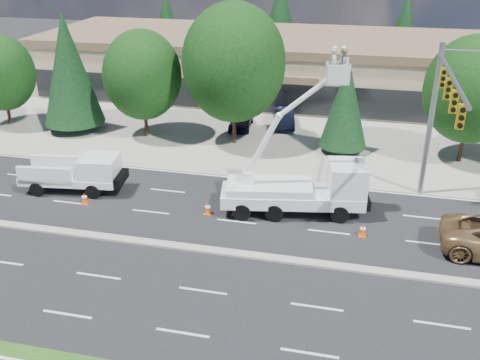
# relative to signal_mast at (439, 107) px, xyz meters

# --- Properties ---
(ground) EXTENTS (140.00, 140.00, 0.00)m
(ground) POSITION_rel_signal_mast_xyz_m (-10.03, -7.04, -6.06)
(ground) COLOR black
(ground) RESTS_ON ground
(concrete_apron) EXTENTS (140.00, 22.00, 0.01)m
(concrete_apron) POSITION_rel_signal_mast_xyz_m (-10.03, 12.96, -6.05)
(concrete_apron) COLOR gray
(concrete_apron) RESTS_ON ground
(road_median) EXTENTS (120.00, 0.55, 0.12)m
(road_median) POSITION_rel_signal_mast_xyz_m (-10.03, -7.04, -6.00)
(road_median) COLOR gray
(road_median) RESTS_ON ground
(strip_mall) EXTENTS (50.40, 15.40, 5.50)m
(strip_mall) POSITION_rel_signal_mast_xyz_m (-10.03, 22.93, -3.23)
(strip_mall) COLOR tan
(strip_mall) RESTS_ON ground
(tree_front_a) EXTENTS (5.25, 5.25, 7.29)m
(tree_front_a) POSITION_rel_signal_mast_xyz_m (-32.03, 7.96, -1.79)
(tree_front_a) COLOR #332114
(tree_front_a) RESTS_ON ground
(tree_front_b) EXTENTS (4.65, 4.65, 9.18)m
(tree_front_b) POSITION_rel_signal_mast_xyz_m (-26.03, 7.96, -1.13)
(tree_front_b) COLOR #332114
(tree_front_b) RESTS_ON ground
(tree_front_c) EXTENTS (5.86, 5.86, 8.13)m
(tree_front_c) POSITION_rel_signal_mast_xyz_m (-20.03, 7.96, -1.30)
(tree_front_c) COLOR #332114
(tree_front_c) RESTS_ON ground
(tree_front_d) EXTENTS (7.39, 7.39, 10.26)m
(tree_front_d) POSITION_rel_signal_mast_xyz_m (-13.03, 7.96, -0.05)
(tree_front_d) COLOR #332114
(tree_front_d) RESTS_ON ground
(tree_front_e) EXTENTS (3.37, 3.37, 6.65)m
(tree_front_e) POSITION_rel_signal_mast_xyz_m (-5.03, 7.96, -2.49)
(tree_front_e) COLOR #332114
(tree_front_e) RESTS_ON ground
(tree_front_f) EXTENTS (6.21, 6.21, 8.61)m
(tree_front_f) POSITION_rel_signal_mast_xyz_m (2.97, 7.96, -1.02)
(tree_front_f) COLOR #332114
(tree_front_f) RESTS_ON ground
(tree_back_a) EXTENTS (4.12, 4.12, 8.13)m
(tree_back_a) POSITION_rel_signal_mast_xyz_m (-28.03, 34.96, -1.70)
(tree_back_a) COLOR #332114
(tree_back_a) RESTS_ON ground
(tree_back_b) EXTENTS (5.10, 5.10, 10.06)m
(tree_back_b) POSITION_rel_signal_mast_xyz_m (-14.03, 34.96, -0.66)
(tree_back_b) COLOR #332114
(tree_back_b) RESTS_ON ground
(tree_back_c) EXTENTS (4.34, 4.34, 8.56)m
(tree_back_c) POSITION_rel_signal_mast_xyz_m (-0.03, 34.96, -1.46)
(tree_back_c) COLOR #332114
(tree_back_c) RESTS_ON ground
(signal_mast) EXTENTS (2.76, 10.16, 9.00)m
(signal_mast) POSITION_rel_signal_mast_xyz_m (0.00, 0.00, 0.00)
(signal_mast) COLOR gray
(signal_mast) RESTS_ON ground
(utility_pickup) EXTENTS (6.09, 2.92, 2.25)m
(utility_pickup) POSITION_rel_signal_mast_xyz_m (-20.32, -2.18, -5.13)
(utility_pickup) COLOR white
(utility_pickup) RESTS_ON ground
(bucket_truck) EXTENTS (8.16, 3.75, 9.29)m
(bucket_truck) POSITION_rel_signal_mast_xyz_m (-6.60, -1.92, -4.12)
(bucket_truck) COLOR white
(bucket_truck) RESTS_ON ground
(traffic_cone_a) EXTENTS (0.40, 0.40, 0.70)m
(traffic_cone_a) POSITION_rel_signal_mast_xyz_m (-19.14, -3.73, -5.72)
(traffic_cone_a) COLOR #FF5008
(traffic_cone_a) RESTS_ON ground
(traffic_cone_b) EXTENTS (0.40, 0.40, 0.70)m
(traffic_cone_b) POSITION_rel_signal_mast_xyz_m (-11.82, -3.31, -5.72)
(traffic_cone_b) COLOR #FF5008
(traffic_cone_b) RESTS_ON ground
(traffic_cone_c) EXTENTS (0.40, 0.40, 0.70)m
(traffic_cone_c) POSITION_rel_signal_mast_xyz_m (-10.30, -3.02, -5.72)
(traffic_cone_c) COLOR #FF5008
(traffic_cone_c) RESTS_ON ground
(traffic_cone_d) EXTENTS (0.40, 0.40, 0.70)m
(traffic_cone_d) POSITION_rel_signal_mast_xyz_m (-3.31, -3.83, -5.72)
(traffic_cone_d) COLOR #FF5008
(traffic_cone_d) RESTS_ON ground
(parked_car_west) EXTENTS (2.00, 4.27, 1.41)m
(parked_car_west) POSITION_rel_signal_mast_xyz_m (-13.27, 11.35, -5.35)
(parked_car_west) COLOR black
(parked_car_west) RESTS_ON ground
(parked_car_east) EXTENTS (2.48, 4.75, 1.49)m
(parked_car_east) POSITION_rel_signal_mast_xyz_m (-10.03, 12.77, -5.31)
(parked_car_east) COLOR black
(parked_car_east) RESTS_ON ground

